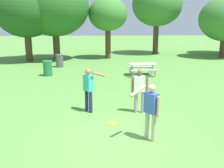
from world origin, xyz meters
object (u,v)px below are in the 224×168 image
at_px(tree_tall_left, 26,11).
at_px(person_bystander, 140,88).
at_px(tree_broad_center, 55,7).
at_px(trash_can_beside_table, 48,68).
at_px(person_catcher, 89,87).
at_px(frisbee, 112,123).
at_px(person_thrower, 151,108).
at_px(trash_can_further_along, 59,61).
at_px(tree_far_right, 108,15).
at_px(picnic_table_near, 142,67).
at_px(tree_slender_mid, 157,5).

bearing_deg(tree_tall_left, person_bystander, -61.81).
bearing_deg(tree_broad_center, trash_can_beside_table, -86.77).
bearing_deg(person_catcher, tree_broad_center, 102.49).
xyz_separation_m(person_catcher, frisbee, (0.78, -1.24, -0.95)).
height_order(person_thrower, tree_tall_left, tree_tall_left).
bearing_deg(frisbee, person_catcher, 122.02).
distance_m(trash_can_beside_table, trash_can_further_along, 3.22).
relative_size(person_catcher, tree_tall_left, 0.25).
bearing_deg(tree_tall_left, trash_can_further_along, -46.92).
bearing_deg(person_catcher, trash_can_further_along, 103.28).
xyz_separation_m(person_thrower, frisbee, (-1.00, 1.29, -0.95)).
height_order(tree_broad_center, tree_far_right, tree_broad_center).
distance_m(picnic_table_near, tree_tall_left, 11.56).
relative_size(person_thrower, frisbee, 5.70).
bearing_deg(trash_can_beside_table, person_thrower, -64.50).
bearing_deg(tree_slender_mid, tree_tall_left, -159.62).
bearing_deg(tree_far_right, trash_can_beside_table, -118.62).
bearing_deg(tree_broad_center, frisbee, -75.73).
height_order(frisbee, picnic_table_near, picnic_table_near).
relative_size(trash_can_beside_table, tree_slender_mid, 0.13).
distance_m(person_thrower, person_bystander, 2.28).
distance_m(person_thrower, person_catcher, 3.09).
distance_m(person_thrower, tree_broad_center, 17.64).
height_order(frisbee, trash_can_further_along, trash_can_further_along).
relative_size(picnic_table_near, tree_slender_mid, 0.24).
bearing_deg(tree_slender_mid, person_thrower, -103.93).
distance_m(tree_broad_center, tree_far_right, 4.75).
distance_m(picnic_table_near, tree_slender_mid, 12.64).
relative_size(tree_tall_left, tree_broad_center, 0.90).
height_order(frisbee, tree_broad_center, tree_broad_center).
bearing_deg(person_catcher, person_thrower, -54.93).
height_order(trash_can_further_along, tree_far_right, tree_far_right).
relative_size(person_catcher, trash_can_beside_table, 1.71).
bearing_deg(person_bystander, tree_far_right, 91.22).
xyz_separation_m(picnic_table_near, trash_can_beside_table, (-5.97, 0.34, -0.08)).
height_order(picnic_table_near, tree_tall_left, tree_tall_left).
distance_m(frisbee, tree_slender_mid, 20.60).
distance_m(tree_tall_left, tree_slender_mid, 13.03).
bearing_deg(trash_can_further_along, tree_broad_center, 100.46).
distance_m(person_bystander, trash_can_further_along, 11.16).
distance_m(tree_broad_center, tree_slender_mid, 10.63).
bearing_deg(person_bystander, tree_slender_mid, 74.67).
distance_m(tree_tall_left, tree_far_right, 7.07).
bearing_deg(tree_broad_center, tree_slender_mid, 20.79).
bearing_deg(tree_broad_center, person_thrower, -73.57).
relative_size(frisbee, trash_can_further_along, 0.30).
distance_m(person_catcher, trash_can_beside_table, 7.39).
height_order(person_thrower, tree_slender_mid, tree_slender_mid).
bearing_deg(tree_broad_center, person_bystander, -70.77).
bearing_deg(person_catcher, tree_slender_mid, 69.04).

